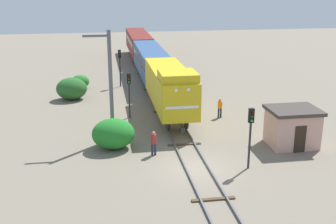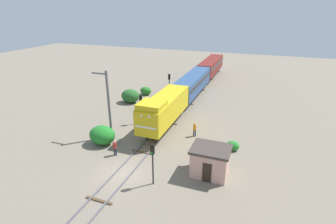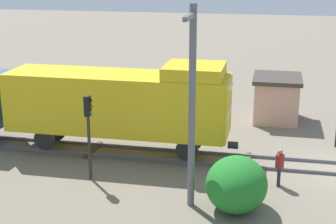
{
  "view_description": "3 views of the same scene",
  "coord_description": "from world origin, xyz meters",
  "px_view_note": "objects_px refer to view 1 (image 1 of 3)",
  "views": [
    {
      "loc": [
        -5.63,
        -23.48,
        11.35
      ],
      "look_at": [
        -0.65,
        7.3,
        1.47
      ],
      "focal_mm": 45.0,
      "sensor_mm": 36.0,
      "label": 1
    },
    {
      "loc": [
        11.05,
        -17.72,
        14.47
      ],
      "look_at": [
        0.93,
        9.31,
        2.77
      ],
      "focal_mm": 28.0,
      "sensor_mm": 36.0,
      "label": 2
    },
    {
      "loc": [
        -23.69,
        3.01,
        9.53
      ],
      "look_at": [
        0.81,
        8.15,
        2.1
      ],
      "focal_mm": 55.0,
      "sensor_mm": 36.0,
      "label": 3
    }
  ],
  "objects_px": {
    "passenger_car_trailing": "(139,42)",
    "traffic_signal_near": "(251,127)",
    "traffic_signal_mid": "(129,87)",
    "worker_near_track": "(154,141)",
    "locomotive": "(170,86)",
    "worker_by_signal": "(220,106)",
    "passenger_car_leading": "(151,60)",
    "catenary_mast": "(110,83)",
    "relay_hut": "(292,127)",
    "traffic_signal_far": "(120,61)"
  },
  "relations": [
    {
      "from": "passenger_car_leading",
      "to": "passenger_car_trailing",
      "type": "bearing_deg",
      "value": 90.0
    },
    {
      "from": "locomotive",
      "to": "worker_by_signal",
      "type": "relative_size",
      "value": 6.82
    },
    {
      "from": "traffic_signal_far",
      "to": "catenary_mast",
      "type": "distance_m",
      "value": 16.11
    },
    {
      "from": "locomotive",
      "to": "worker_by_signal",
      "type": "distance_m",
      "value": 4.62
    },
    {
      "from": "traffic_signal_mid",
      "to": "worker_near_track",
      "type": "relative_size",
      "value": 2.28
    },
    {
      "from": "worker_by_signal",
      "to": "passenger_car_trailing",
      "type": "bearing_deg",
      "value": -30.35
    },
    {
      "from": "traffic_signal_near",
      "to": "traffic_signal_far",
      "type": "distance_m",
      "value": 23.43
    },
    {
      "from": "locomotive",
      "to": "traffic_signal_near",
      "type": "relative_size",
      "value": 2.95
    },
    {
      "from": "passenger_car_leading",
      "to": "worker_by_signal",
      "type": "xyz_separation_m",
      "value": [
        4.2,
        -14.08,
        -1.53
      ]
    },
    {
      "from": "traffic_signal_far",
      "to": "worker_near_track",
      "type": "bearing_deg",
      "value": -86.47
    },
    {
      "from": "worker_by_signal",
      "to": "catenary_mast",
      "type": "height_order",
      "value": "catenary_mast"
    },
    {
      "from": "locomotive",
      "to": "traffic_signal_far",
      "type": "height_order",
      "value": "locomotive"
    },
    {
      "from": "passenger_car_leading",
      "to": "traffic_signal_near",
      "type": "relative_size",
      "value": 3.56
    },
    {
      "from": "worker_near_track",
      "to": "worker_by_signal",
      "type": "distance_m",
      "value": 9.69
    },
    {
      "from": "traffic_signal_near",
      "to": "worker_near_track",
      "type": "distance_m",
      "value": 6.58
    },
    {
      "from": "catenary_mast",
      "to": "worker_by_signal",
      "type": "bearing_deg",
      "value": 21.34
    },
    {
      "from": "locomotive",
      "to": "passenger_car_trailing",
      "type": "relative_size",
      "value": 0.83
    },
    {
      "from": "traffic_signal_near",
      "to": "worker_near_track",
      "type": "relative_size",
      "value": 2.31
    },
    {
      "from": "passenger_car_leading",
      "to": "worker_by_signal",
      "type": "distance_m",
      "value": 14.77
    },
    {
      "from": "traffic_signal_far",
      "to": "relay_hut",
      "type": "distance_m",
      "value": 22.25
    },
    {
      "from": "worker_by_signal",
      "to": "catenary_mast",
      "type": "bearing_deg",
      "value": 72.66
    },
    {
      "from": "worker_near_track",
      "to": "locomotive",
      "type": "bearing_deg",
      "value": -11.35
    },
    {
      "from": "passenger_car_trailing",
      "to": "relay_hut",
      "type": "height_order",
      "value": "passenger_car_trailing"
    },
    {
      "from": "locomotive",
      "to": "passenger_car_trailing",
      "type": "xyz_separation_m",
      "value": [
        0.0,
        27.94,
        -0.25
      ]
    },
    {
      "from": "traffic_signal_far",
      "to": "worker_by_signal",
      "type": "distance_m",
      "value": 14.73
    },
    {
      "from": "traffic_signal_mid",
      "to": "traffic_signal_far",
      "type": "xyz_separation_m",
      "value": [
        -0.2,
        11.14,
        0.11
      ]
    },
    {
      "from": "worker_near_track",
      "to": "catenary_mast",
      "type": "height_order",
      "value": "catenary_mast"
    },
    {
      "from": "passenger_car_trailing",
      "to": "worker_near_track",
      "type": "bearing_deg",
      "value": -93.84
    },
    {
      "from": "traffic_signal_mid",
      "to": "locomotive",
      "type": "bearing_deg",
      "value": -8.0
    },
    {
      "from": "traffic_signal_far",
      "to": "passenger_car_leading",
      "type": "bearing_deg",
      "value": 25.51
    },
    {
      "from": "passenger_car_trailing",
      "to": "traffic_signal_near",
      "type": "height_order",
      "value": "traffic_signal_near"
    },
    {
      "from": "passenger_car_leading",
      "to": "catenary_mast",
      "type": "bearing_deg",
      "value": -105.96
    },
    {
      "from": "passenger_car_leading",
      "to": "traffic_signal_far",
      "type": "distance_m",
      "value": 4.0
    },
    {
      "from": "traffic_signal_mid",
      "to": "worker_near_track",
      "type": "bearing_deg",
      "value": -83.14
    },
    {
      "from": "worker_near_track",
      "to": "relay_hut",
      "type": "height_order",
      "value": "relay_hut"
    },
    {
      "from": "passenger_car_trailing",
      "to": "catenary_mast",
      "type": "xyz_separation_m",
      "value": [
        -5.06,
        -32.3,
        1.74
      ]
    },
    {
      "from": "passenger_car_leading",
      "to": "passenger_car_trailing",
      "type": "height_order",
      "value": "same"
    },
    {
      "from": "traffic_signal_mid",
      "to": "worker_near_track",
      "type": "height_order",
      "value": "traffic_signal_mid"
    },
    {
      "from": "worker_near_track",
      "to": "worker_by_signal",
      "type": "relative_size",
      "value": 1.0
    },
    {
      "from": "passenger_car_leading",
      "to": "traffic_signal_mid",
      "type": "bearing_deg",
      "value": -104.81
    },
    {
      "from": "traffic_signal_far",
      "to": "worker_near_track",
      "type": "distance_m",
      "value": 19.57
    },
    {
      "from": "traffic_signal_near",
      "to": "traffic_signal_mid",
      "type": "height_order",
      "value": "traffic_signal_near"
    },
    {
      "from": "passenger_car_leading",
      "to": "worker_near_track",
      "type": "bearing_deg",
      "value": -96.47
    },
    {
      "from": "catenary_mast",
      "to": "relay_hut",
      "type": "relative_size",
      "value": 2.29
    },
    {
      "from": "worker_near_track",
      "to": "passenger_car_leading",
      "type": "bearing_deg",
      "value": -0.78
    },
    {
      "from": "worker_by_signal",
      "to": "catenary_mast",
      "type": "distance_m",
      "value": 10.47
    },
    {
      "from": "passenger_car_trailing",
      "to": "worker_by_signal",
      "type": "relative_size",
      "value": 8.24
    },
    {
      "from": "passenger_car_trailing",
      "to": "traffic_signal_mid",
      "type": "distance_m",
      "value": 27.67
    },
    {
      "from": "traffic_signal_mid",
      "to": "passenger_car_trailing",
      "type": "bearing_deg",
      "value": 82.94
    },
    {
      "from": "catenary_mast",
      "to": "passenger_car_trailing",
      "type": "bearing_deg",
      "value": 81.09
    }
  ]
}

